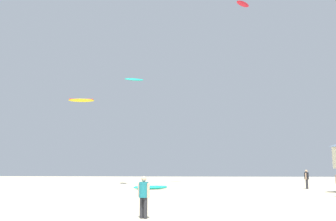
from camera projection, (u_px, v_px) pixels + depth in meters
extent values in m
cylinder|color=#2D2D33|center=(142.00, 208.00, 14.62)|extent=(0.16, 0.16, 0.84)
cylinder|color=#2D2D33|center=(145.00, 208.00, 14.52)|extent=(0.16, 0.16, 0.84)
cylinder|color=teal|center=(144.00, 190.00, 14.68)|extent=(0.38, 0.38, 0.63)
cylinder|color=beige|center=(139.00, 190.00, 14.79)|extent=(0.11, 0.11, 0.58)
cylinder|color=beige|center=(148.00, 190.00, 14.56)|extent=(0.11, 0.11, 0.58)
sphere|color=beige|center=(144.00, 179.00, 14.74)|extent=(0.23, 0.23, 0.23)
cylinder|color=#2D2D33|center=(307.00, 184.00, 32.85)|extent=(0.16, 0.16, 0.86)
cylinder|color=#2D2D33|center=(307.00, 184.00, 33.01)|extent=(0.16, 0.16, 0.86)
cylinder|color=black|center=(306.00, 176.00, 33.05)|extent=(0.40, 0.40, 0.65)
cylinder|color=tan|center=(306.00, 176.00, 32.86)|extent=(0.12, 0.12, 0.60)
cylinder|color=tan|center=(307.00, 176.00, 33.23)|extent=(0.12, 0.12, 0.60)
sphere|color=tan|center=(306.00, 171.00, 33.12)|extent=(0.23, 0.23, 0.23)
cylinder|color=tan|center=(336.00, 179.00, 24.67)|extent=(0.12, 0.12, 0.60)
ellipsoid|color=#19B29E|center=(151.00, 187.00, 32.48)|extent=(3.34, 1.94, 0.39)
cylinder|color=white|center=(151.00, 186.00, 32.50)|extent=(2.84, 1.12, 0.14)
ellipsoid|color=#19B29E|center=(134.00, 79.00, 53.48)|extent=(3.01, 1.70, 0.64)
ellipsoid|color=red|center=(243.00, 4.00, 54.36)|extent=(2.58, 2.49, 0.67)
cylinder|color=#19B29E|center=(243.00, 3.00, 54.38)|extent=(1.96, 1.84, 0.12)
ellipsoid|color=yellow|center=(81.00, 100.00, 54.02)|extent=(3.98, 1.55, 0.54)
cylinder|color=red|center=(81.00, 99.00, 54.04)|extent=(3.56, 0.57, 0.17)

